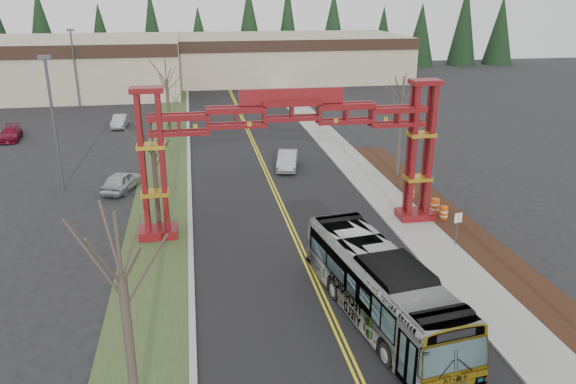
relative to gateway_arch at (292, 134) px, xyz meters
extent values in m
cube|color=black|center=(0.00, 7.00, -5.97)|extent=(12.00, 110.00, 0.02)
cube|color=yellow|center=(-0.12, 7.00, -5.96)|extent=(0.12, 100.00, 0.01)
cube|color=yellow|center=(0.12, 7.00, -5.96)|extent=(0.12, 100.00, 0.01)
cube|color=#A5A4A0|center=(6.15, 7.00, -5.91)|extent=(0.30, 110.00, 0.15)
cube|color=gray|center=(7.60, 7.00, -5.91)|extent=(2.60, 110.00, 0.14)
cube|color=black|center=(10.20, -8.00, -5.92)|extent=(2.60, 50.00, 0.12)
cube|color=#344522|center=(-8.00, 7.00, -5.94)|extent=(4.00, 110.00, 0.08)
cube|color=#A5A4A0|center=(-6.15, 7.00, -5.91)|extent=(0.30, 110.00, 0.15)
cube|color=#620C13|center=(-8.00, 0.00, -5.68)|extent=(2.20, 1.60, 0.60)
cube|color=#620C13|center=(-8.55, -0.35, -1.38)|extent=(0.28, 0.28, 8.00)
cube|color=#620C13|center=(-7.45, -0.35, -1.38)|extent=(0.28, 0.28, 8.00)
cube|color=#620C13|center=(-8.55, 0.35, -1.38)|extent=(0.28, 0.28, 8.00)
cube|color=#620C13|center=(-7.45, 0.35, -1.38)|extent=(0.28, 0.28, 8.00)
cube|color=gold|center=(-8.00, 0.00, -3.18)|extent=(1.60, 1.10, 0.22)
cube|color=gold|center=(-8.00, 0.00, -0.38)|extent=(1.60, 1.10, 0.22)
cube|color=#620C13|center=(-8.00, 0.00, 2.77)|extent=(1.80, 1.20, 0.30)
cube|color=#620C13|center=(8.00, 0.00, -5.68)|extent=(2.20, 1.60, 0.60)
cube|color=#620C13|center=(7.45, -0.35, -1.38)|extent=(0.28, 0.28, 8.00)
cube|color=#620C13|center=(8.55, -0.35, -1.38)|extent=(0.28, 0.28, 8.00)
cube|color=#620C13|center=(7.45, 0.35, -1.38)|extent=(0.28, 0.28, 8.00)
cube|color=#620C13|center=(8.55, 0.35, -1.38)|extent=(0.28, 0.28, 8.00)
cube|color=gold|center=(8.00, 0.00, -3.18)|extent=(1.60, 1.10, 0.22)
cube|color=gold|center=(8.00, 0.00, -0.38)|extent=(1.60, 1.10, 0.22)
cube|color=#620C13|center=(8.00, 0.00, 2.77)|extent=(1.80, 1.20, 0.30)
cube|color=#620C13|center=(0.00, 0.00, 1.52)|extent=(16.00, 0.90, 1.00)
cube|color=#620C13|center=(0.00, 0.00, 0.62)|extent=(16.00, 0.90, 0.60)
cube|color=maroon|center=(0.00, 0.00, 2.17)|extent=(6.00, 0.25, 0.90)
cube|color=tan|center=(-30.00, 54.00, -2.23)|extent=(46.00, 22.00, 7.50)
cube|color=tan|center=(10.00, 62.00, -2.48)|extent=(38.00, 20.00, 7.00)
cube|color=black|center=(10.00, 51.90, 0.22)|extent=(38.00, 0.40, 1.60)
cylinder|color=#382D26|center=(-38.00, 74.00, -5.18)|extent=(0.80, 0.80, 1.60)
cone|color=black|center=(-29.50, 74.00, 0.52)|extent=(5.60, 5.60, 13.00)
cylinder|color=#382D26|center=(-29.50, 74.00, -5.18)|extent=(0.80, 0.80, 1.60)
cone|color=black|center=(-21.00, 74.00, 0.52)|extent=(5.60, 5.60, 13.00)
cylinder|color=#382D26|center=(-21.00, 74.00, -5.18)|extent=(0.80, 0.80, 1.60)
cone|color=black|center=(-12.50, 74.00, 0.52)|extent=(5.60, 5.60, 13.00)
cylinder|color=#382D26|center=(-12.50, 74.00, -5.18)|extent=(0.80, 0.80, 1.60)
cone|color=black|center=(-4.00, 74.00, 0.52)|extent=(5.60, 5.60, 13.00)
cylinder|color=#382D26|center=(-4.00, 74.00, -5.18)|extent=(0.80, 0.80, 1.60)
cone|color=black|center=(4.50, 74.00, 0.52)|extent=(5.60, 5.60, 13.00)
cylinder|color=#382D26|center=(4.50, 74.00, -5.18)|extent=(0.80, 0.80, 1.60)
cone|color=black|center=(13.00, 74.00, 0.52)|extent=(5.60, 5.60, 13.00)
cylinder|color=#382D26|center=(13.00, 74.00, -5.18)|extent=(0.80, 0.80, 1.60)
cone|color=black|center=(21.50, 74.00, 0.52)|extent=(5.60, 5.60, 13.00)
cylinder|color=#382D26|center=(21.50, 74.00, -5.18)|extent=(0.80, 0.80, 1.60)
cone|color=black|center=(30.00, 74.00, 0.52)|extent=(5.60, 5.60, 13.00)
cylinder|color=#382D26|center=(30.00, 74.00, -5.18)|extent=(0.80, 0.80, 1.60)
cone|color=black|center=(38.50, 74.00, 0.52)|extent=(5.60, 5.60, 13.00)
cylinder|color=#382D26|center=(38.50, 74.00, -5.18)|extent=(0.80, 0.80, 1.60)
cone|color=black|center=(47.00, 74.00, 0.52)|extent=(5.60, 5.60, 13.00)
cylinder|color=#382D26|center=(47.00, 74.00, -5.18)|extent=(0.80, 0.80, 1.60)
cone|color=black|center=(55.50, 74.00, 0.52)|extent=(5.60, 5.60, 13.00)
cylinder|color=#382D26|center=(55.50, 74.00, -5.18)|extent=(0.80, 0.80, 1.60)
imported|color=#A5A8AC|center=(2.06, -10.71, -4.37)|extent=(4.35, 11.82, 3.22)
imported|color=#A5A8AD|center=(1.85, 12.21, -5.26)|extent=(2.49, 4.61, 1.44)
imported|color=#ADB2B5|center=(-11.00, 8.97, -5.27)|extent=(2.94, 4.50, 1.43)
imported|color=maroon|center=(-23.28, 26.03, -5.35)|extent=(2.21, 4.51, 1.26)
imported|color=#A4A5AC|center=(-13.30, 29.90, -5.32)|extent=(1.72, 4.10, 1.32)
cylinder|color=#382D26|center=(-8.00, -15.63, -3.11)|extent=(0.31, 0.31, 5.75)
cylinder|color=#382D26|center=(-8.00, -15.63, 0.74)|extent=(0.12, 0.12, 2.14)
cylinder|color=#382D26|center=(-8.00, 1.09, -3.50)|extent=(0.31, 0.31, 4.96)
cylinder|color=#382D26|center=(-8.00, 1.09, -0.07)|extent=(0.11, 0.11, 2.10)
cylinder|color=#382D26|center=(-8.00, 26.53, -3.27)|extent=(0.31, 0.31, 5.43)
cylinder|color=#382D26|center=(-8.00, 26.53, 0.41)|extent=(0.12, 0.12, 2.13)
cylinder|color=#382D26|center=(10.00, 8.62, -3.03)|extent=(0.30, 0.30, 5.91)
cylinder|color=#382D26|center=(10.00, 8.62, 0.85)|extent=(0.11, 0.11, 2.03)
cylinder|color=#3F3F44|center=(-15.39, 10.22, -1.28)|extent=(0.21, 0.21, 9.41)
cube|color=#3F3F44|center=(-15.39, 10.22, 3.53)|extent=(0.84, 0.42, 0.26)
cylinder|color=#3F3F44|center=(-19.57, 42.28, -1.36)|extent=(0.21, 0.21, 9.25)
cube|color=#3F3F44|center=(-19.57, 42.28, 3.37)|extent=(0.82, 0.41, 0.26)
cylinder|color=#3F3F44|center=(8.75, -4.27, -4.94)|extent=(0.06, 0.06, 2.08)
cube|color=white|center=(8.75, -4.27, -4.18)|extent=(0.47, 0.12, 0.57)
cylinder|color=#D34B0B|center=(9.76, -0.43, -5.50)|extent=(0.50, 0.50, 0.96)
cylinder|color=white|center=(9.76, -0.43, -5.36)|extent=(0.52, 0.52, 0.11)
cylinder|color=white|center=(9.76, -0.43, -5.65)|extent=(0.52, 0.52, 0.11)
cylinder|color=#D34B0B|center=(9.68, 0.73, -5.46)|extent=(0.54, 0.54, 1.04)
cylinder|color=white|center=(9.68, 0.73, -5.31)|extent=(0.56, 0.56, 0.12)
cylinder|color=white|center=(9.68, 0.73, -5.62)|extent=(0.56, 0.56, 0.12)
cylinder|color=#D34B0B|center=(8.97, 3.31, -5.44)|extent=(0.56, 0.56, 1.08)
cylinder|color=white|center=(8.97, 3.31, -5.28)|extent=(0.58, 0.58, 0.13)
cylinder|color=white|center=(8.97, 3.31, -5.60)|extent=(0.58, 0.58, 0.13)
camera|label=1|loc=(-5.61, -31.31, 7.82)|focal=35.00mm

